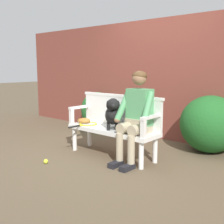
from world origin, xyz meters
TOP-DOWN VIEW (x-y plane):
  - ground_plane at (0.00, 0.00)m, footprint 40.00×40.00m
  - brick_garden_fence at (0.00, 1.57)m, footprint 8.00×0.30m
  - hedge_bush_far_left at (1.04, 1.20)m, footprint 0.97×0.96m
  - hedge_bush_mid_left at (-1.50, 1.23)m, footprint 0.84×0.59m
  - garden_bench at (0.00, 0.00)m, footprint 1.50×0.46m
  - bench_backrest at (0.00, 0.20)m, footprint 1.54×0.06m
  - bench_armrest_left_end at (-0.71, -0.08)m, footprint 0.06×0.46m
  - bench_armrest_right_end at (0.71, -0.08)m, footprint 0.06×0.46m
  - person_seated at (0.46, -0.01)m, footprint 0.56×0.63m
  - dog_on_bench at (0.06, -0.05)m, footprint 0.42×0.43m
  - tennis_racket at (-0.48, -0.06)m, footprint 0.29×0.56m
  - baseball_glove at (-0.60, -0.02)m, footprint 0.27×0.24m
  - tennis_ball at (-0.47, -0.89)m, footprint 0.07×0.07m

SIDE VIEW (x-z plane):
  - ground_plane at x=0.00m, z-range 0.00..0.00m
  - tennis_ball at x=-0.47m, z-range 0.00..0.07m
  - garden_bench at x=0.00m, z-range 0.16..0.59m
  - hedge_bush_mid_left at x=-1.50m, z-range 0.00..0.82m
  - tennis_racket at x=-0.48m, z-range 0.43..0.46m
  - hedge_bush_far_left at x=1.04m, z-range 0.00..0.92m
  - baseball_glove at x=-0.60m, z-range 0.44..0.53m
  - bench_armrest_left_end at x=-0.71m, z-range 0.50..0.78m
  - bench_armrest_right_end at x=0.71m, z-range 0.50..0.78m
  - dog_on_bench at x=0.06m, z-range 0.44..0.92m
  - bench_backrest at x=0.00m, z-range 0.44..0.94m
  - person_seated at x=0.46m, z-range 0.06..1.37m
  - brick_garden_fence at x=0.00m, z-range 0.00..2.24m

